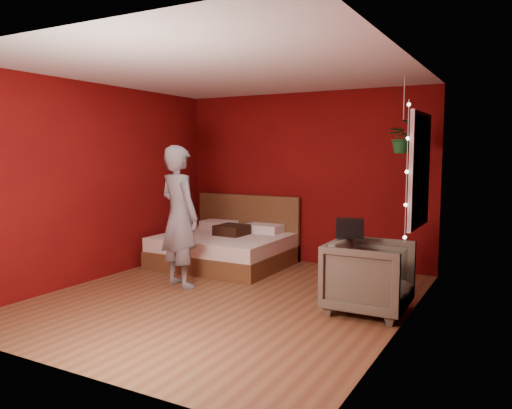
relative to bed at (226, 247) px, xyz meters
name	(u,v)px	position (x,y,z in m)	size (l,w,h in m)	color
floor	(226,298)	(0.95, -1.51, -0.26)	(4.50, 4.50, 0.00)	brown
room_walls	(225,154)	(0.95, -1.51, 1.42)	(4.04, 4.54, 2.62)	#680C0A
window	(419,170)	(2.92, -0.61, 1.24)	(0.05, 0.97, 1.27)	white
fairy_lights	(407,172)	(2.89, -1.13, 1.24)	(0.04, 0.04, 1.45)	silver
bed	(226,247)	(0.00, 0.00, 0.00)	(1.83, 1.56, 1.01)	brown
person	(179,217)	(0.15, -1.33, 0.63)	(0.65, 0.43, 1.78)	slate
armchair	(369,277)	(2.55, -1.21, 0.12)	(0.82, 0.84, 0.77)	#5A5847
handbag	(350,228)	(2.30, -1.11, 0.61)	(0.30, 0.15, 0.21)	black
throw_pillow	(232,230)	(0.10, 0.01, 0.27)	(0.42, 0.42, 0.15)	#331A11
hanging_plant	(403,137)	(2.61, -0.10, 1.62)	(0.46, 0.44, 0.92)	silver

